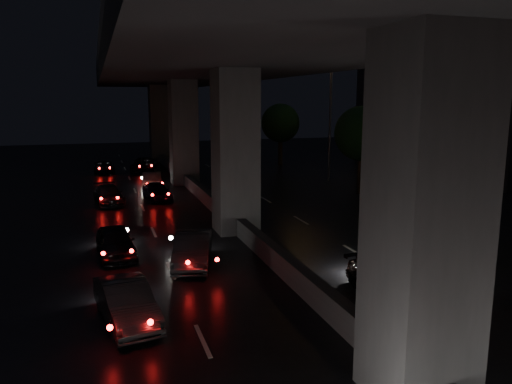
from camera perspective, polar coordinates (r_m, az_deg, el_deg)
name	(u,v)px	position (r m, az deg, el deg)	size (l,w,h in m)	color
ground	(268,261)	(20.78, 1.40, -7.85)	(120.00, 120.00, 0.00)	black
viaduct	(234,61)	(24.55, -2.48, 14.72)	(12.00, 80.00, 10.50)	#353537
median_barrier	(236,223)	(25.25, -2.33, -3.50)	(0.45, 70.00, 0.85)	#353537
building_right_far	(473,89)	(51.13, 23.59, 10.77)	(12.00, 22.00, 15.00)	black
tree_c	(362,134)	(35.34, 12.01, 6.52)	(3.80, 3.80, 6.12)	black
tree_d	(280,123)	(49.84, 2.81, 7.86)	(3.80, 3.80, 6.12)	black
streetlight_far	(324,111)	(40.57, 7.81, 9.21)	(2.52, 0.44, 9.00)	#2D2D33
car_3	(391,281)	(17.69, 15.16, -9.75)	(1.50, 3.69, 1.07)	black
car_4	(126,302)	(15.67, -14.61, -12.09)	(1.31, 3.77, 1.24)	black
car_5	(193,249)	(20.24, -7.24, -6.52)	(1.37, 3.93, 1.30)	black
car_6	(116,242)	(21.93, -15.75, -5.53)	(1.49, 3.71, 1.26)	black
car_7	(109,195)	(33.04, -16.48, -0.31)	(1.60, 3.94, 1.14)	#242427
car_8	(157,191)	(33.38, -11.24, 0.08)	(1.40, 3.49, 1.19)	black
car_9	(152,181)	(37.39, -11.79, 1.21)	(1.31, 3.76, 1.24)	#5C5450
car_10	(144,165)	(46.96, -12.72, 3.07)	(2.10, 4.55, 1.27)	black
car_11	(104,167)	(47.07, -16.96, 2.77)	(1.78, 3.86, 1.07)	black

